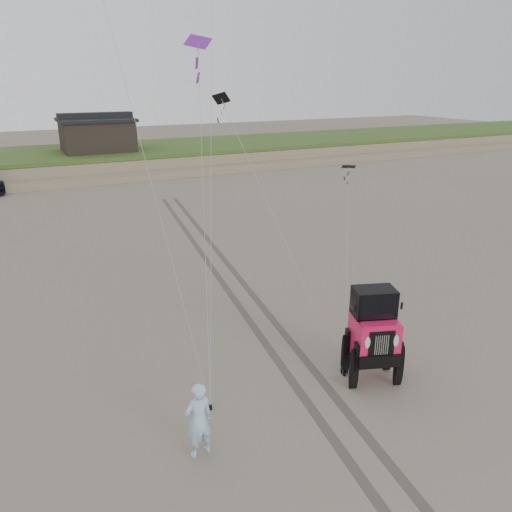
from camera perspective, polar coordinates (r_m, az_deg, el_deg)
The scene contains 9 objects.
ground at distance 14.12m, azimuth 2.21°, elevation -14.29°, with size 160.00×160.00×0.00m, color #6B6054.
dune_ridge at distance 48.60m, azimuth -19.86°, elevation 10.11°, with size 160.00×14.25×1.73m.
cabin at distance 48.09m, azimuth -17.71°, elevation 13.17°, with size 6.40×5.40×3.35m.
jeep at distance 14.08m, azimuth 13.22°, elevation -9.92°, with size 2.45×5.67×2.11m, color #DF174F, non-canonical shape.
man at distance 11.43m, azimuth -6.57°, elevation -18.12°, with size 0.66×0.43×1.81m, color #88B1D2.
kite_flock at distance 21.21m, azimuth -6.17°, elevation 25.38°, with size 7.88×8.39×10.07m.
stake_main at distance 13.18m, azimuth -5.21°, elevation -16.85°, with size 0.08×0.08×0.12m, color black.
stake_aux at distance 14.59m, azimuth 10.08°, elevation -13.11°, with size 0.08×0.08×0.12m, color black.
tire_tracks at distance 21.31m, azimuth -3.40°, elevation -2.11°, with size 5.22×29.74×0.01m.
Camera 1 is at (-5.72, -10.24, 7.87)m, focal length 35.00 mm.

